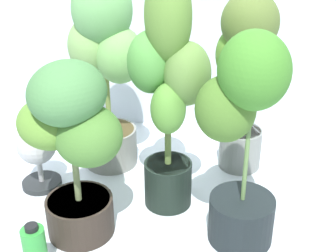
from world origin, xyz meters
TOP-DOWN VIEW (x-y plane):
  - ground_plane at (0.00, 0.00)m, footprint 8.00×8.00m
  - potted_plant_back_left at (-0.31, 0.40)m, footprint 0.41×0.32m
  - potted_plant_front_left at (-0.33, -0.14)m, footprint 0.48×0.38m
  - potted_plant_front_right at (0.28, -0.12)m, footprint 0.34×0.30m
  - potted_plant_center at (-0.00, 0.08)m, footprint 0.40×0.31m
  - potted_plant_back_right at (0.32, 0.43)m, footprint 0.35×0.33m
  - floor_fan at (-0.59, 0.16)m, footprint 0.25×0.25m
  - nutrient_bottle at (-0.43, -0.37)m, footprint 0.08×0.08m

SIDE VIEW (x-z plane):
  - ground_plane at x=0.00m, z-range 0.00..0.00m
  - nutrient_bottle at x=-0.43m, z-range -0.01..0.20m
  - floor_fan at x=-0.59m, z-range 0.04..0.34m
  - potted_plant_front_left at x=-0.33m, z-range 0.07..0.78m
  - potted_plant_front_right at x=0.28m, z-range 0.06..0.89m
  - potted_plant_back_right at x=0.32m, z-range 0.10..0.95m
  - potted_plant_back_left at x=-0.31m, z-range 0.07..1.00m
  - potted_plant_center at x=0.00m, z-range 0.05..1.05m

